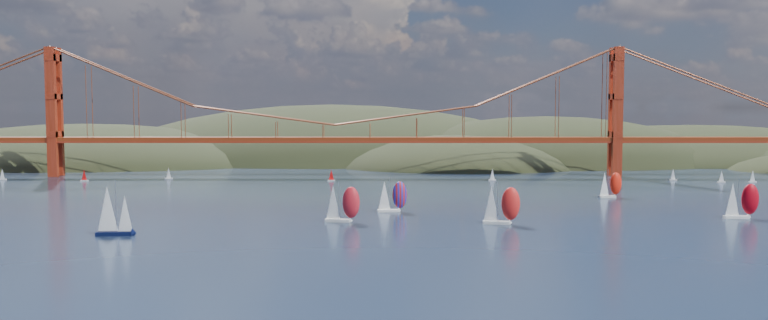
{
  "coord_description": "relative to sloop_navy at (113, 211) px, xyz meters",
  "views": [
    {
      "loc": [
        21.42,
        -140.01,
        29.47
      ],
      "look_at": [
        21.11,
        90.0,
        13.27
      ],
      "focal_mm": 35.0,
      "sensor_mm": 36.0,
      "label": 1
    }
  ],
  "objects": [
    {
      "name": "ground",
      "position": [
        41.26,
        -30.49,
        -5.61
      ],
      "size": [
        1200.0,
        1200.0,
        0.0
      ],
      "primitive_type": "plane",
      "color": "black",
      "rests_on": "ground"
    },
    {
      "name": "headlands",
      "position": [
        86.21,
        247.79,
        -18.07
      ],
      "size": [
        725.0,
        225.0,
        96.0
      ],
      "color": "black",
      "rests_on": "ground"
    },
    {
      "name": "bridge",
      "position": [
        39.51,
        149.51,
        26.62
      ],
      "size": [
        552.0,
        12.0,
        55.0
      ],
      "color": "maroon",
      "rests_on": "ground"
    },
    {
      "name": "sloop_navy",
      "position": [
        0.0,
        0.0,
        0.0
      ],
      "size": [
        8.3,
        4.86,
        12.72
      ],
      "rotation": [
        0.0,
        0.0,
        0.07
      ],
      "color": "black",
      "rests_on": "ground"
    },
    {
      "name": "racer_0",
      "position": [
        51.53,
        20.44,
        -0.67
      ],
      "size": [
        9.29,
        4.54,
        10.46
      ],
      "rotation": [
        0.0,
        0.0,
        -0.15
      ],
      "color": "silver",
      "rests_on": "ground"
    },
    {
      "name": "racer_1",
      "position": [
        91.87,
        16.98,
        -0.54
      ],
      "size": [
        9.53,
        4.6,
        10.74
      ],
      "rotation": [
        0.0,
        0.0,
        -0.15
      ],
      "color": "silver",
      "rests_on": "ground"
    },
    {
      "name": "racer_2",
      "position": [
        157.11,
        26.52,
        -0.61
      ],
      "size": [
        9.24,
        3.81,
        10.58
      ],
      "rotation": [
        0.0,
        0.0,
        0.04
      ],
      "color": "white",
      "rests_on": "ground"
    },
    {
      "name": "racer_3",
      "position": [
        136.27,
        72.74,
        -1.19
      ],
      "size": [
        8.35,
        4.93,
        9.36
      ],
      "rotation": [
        0.0,
        0.0,
        0.28
      ],
      "color": "silver",
      "rests_on": "ground"
    },
    {
      "name": "racer_rwb",
      "position": [
        64.57,
        39.2,
        -1.01
      ],
      "size": [
        8.64,
        4.1,
        9.75
      ],
      "rotation": [
        0.0,
        0.0,
        0.14
      ],
      "color": "white",
      "rests_on": "ground"
    },
    {
      "name": "distant_boat_1",
      "position": [
        -93.13,
        132.11,
        -3.21
      ],
      "size": [
        3.0,
        2.0,
        4.7
      ],
      "color": "silver",
      "rests_on": "ground"
    },
    {
      "name": "distant_boat_2",
      "position": [
        -57.63,
        126.76,
        -3.21
      ],
      "size": [
        3.0,
        2.0,
        4.7
      ],
      "color": "silver",
      "rests_on": "ground"
    },
    {
      "name": "distant_boat_3",
      "position": [
        -26.62,
        136.37,
        -3.21
      ],
      "size": [
        3.0,
        2.0,
        4.7
      ],
      "color": "silver",
      "rests_on": "ground"
    },
    {
      "name": "distant_boat_4",
      "position": [
        179.01,
        129.99,
        -3.21
      ],
      "size": [
        3.0,
        2.0,
        4.7
      ],
      "color": "silver",
      "rests_on": "ground"
    },
    {
      "name": "distant_boat_5",
      "position": [
        194.8,
        121.6,
        -3.21
      ],
      "size": [
        3.0,
        2.0,
        4.7
      ],
      "color": "silver",
      "rests_on": "ground"
    },
    {
      "name": "distant_boat_6",
      "position": [
        207.24,
        122.1,
        -3.21
      ],
      "size": [
        3.0,
        2.0,
        4.7
      ],
      "color": "silver",
      "rests_on": "ground"
    },
    {
      "name": "distant_boat_8",
      "position": [
        105.99,
        129.67,
        -3.21
      ],
      "size": [
        3.0,
        2.0,
        4.7
      ],
      "color": "silver",
      "rests_on": "ground"
    },
    {
      "name": "distant_boat_9",
      "position": [
        41.17,
        127.51,
        -3.21
      ],
      "size": [
        3.0,
        2.0,
        4.7
      ],
      "color": "silver",
      "rests_on": "ground"
    }
  ]
}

